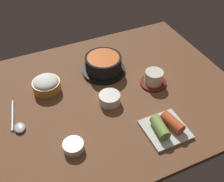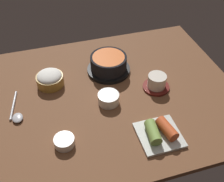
{
  "view_description": "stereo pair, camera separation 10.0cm",
  "coord_description": "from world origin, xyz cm",
  "px_view_note": "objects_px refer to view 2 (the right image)",
  "views": [
    {
      "loc": [
        -28.15,
        -68.4,
        73.41
      ],
      "look_at": [
        2.0,
        -2.0,
        5.0
      ],
      "focal_mm": 44.01,
      "sensor_mm": 36.0,
      "label": 1
    },
    {
      "loc": [
        -18.8,
        -71.9,
        73.41
      ],
      "look_at": [
        2.0,
        -2.0,
        5.0
      ],
      "focal_mm": 44.01,
      "sensor_mm": 36.0,
      "label": 2
    }
  ],
  "objects_px": {
    "tea_cup_with_saucer": "(157,82)",
    "banchan_cup_center": "(110,98)",
    "rice_bowl": "(50,79)",
    "spoon": "(16,114)",
    "stone_pot": "(109,64)",
    "kimchi_plate": "(160,132)",
    "side_bowl_near": "(64,141)"
  },
  "relations": [
    {
      "from": "stone_pot",
      "to": "kimchi_plate",
      "type": "bearing_deg",
      "value": -80.21
    },
    {
      "from": "tea_cup_with_saucer",
      "to": "spoon",
      "type": "relative_size",
      "value": 0.63
    },
    {
      "from": "tea_cup_with_saucer",
      "to": "spoon",
      "type": "distance_m",
      "value": 0.52
    },
    {
      "from": "rice_bowl",
      "to": "kimchi_plate",
      "type": "bearing_deg",
      "value": -49.31
    },
    {
      "from": "stone_pot",
      "to": "tea_cup_with_saucer",
      "type": "distance_m",
      "value": 0.21
    },
    {
      "from": "tea_cup_with_saucer",
      "to": "banchan_cup_center",
      "type": "xyz_separation_m",
      "value": [
        -0.19,
        -0.02,
        -0.01
      ]
    },
    {
      "from": "stone_pot",
      "to": "tea_cup_with_saucer",
      "type": "bearing_deg",
      "value": -45.84
    },
    {
      "from": "side_bowl_near",
      "to": "spoon",
      "type": "distance_m",
      "value": 0.22
    },
    {
      "from": "rice_bowl",
      "to": "spoon",
      "type": "relative_size",
      "value": 0.64
    },
    {
      "from": "spoon",
      "to": "side_bowl_near",
      "type": "bearing_deg",
      "value": -50.32
    },
    {
      "from": "stone_pot",
      "to": "spoon",
      "type": "bearing_deg",
      "value": -158.95
    },
    {
      "from": "rice_bowl",
      "to": "banchan_cup_center",
      "type": "relative_size",
      "value": 1.34
    },
    {
      "from": "rice_bowl",
      "to": "side_bowl_near",
      "type": "height_order",
      "value": "rice_bowl"
    },
    {
      "from": "tea_cup_with_saucer",
      "to": "kimchi_plate",
      "type": "bearing_deg",
      "value": -110.81
    },
    {
      "from": "kimchi_plate",
      "to": "tea_cup_with_saucer",
      "type": "bearing_deg",
      "value": 69.19
    },
    {
      "from": "rice_bowl",
      "to": "side_bowl_near",
      "type": "relative_size",
      "value": 1.59
    },
    {
      "from": "rice_bowl",
      "to": "spoon",
      "type": "distance_m",
      "value": 0.19
    },
    {
      "from": "kimchi_plate",
      "to": "spoon",
      "type": "height_order",
      "value": "kimchi_plate"
    },
    {
      "from": "rice_bowl",
      "to": "tea_cup_with_saucer",
      "type": "xyz_separation_m",
      "value": [
        0.39,
        -0.13,
        -0.0
      ]
    },
    {
      "from": "tea_cup_with_saucer",
      "to": "stone_pot",
      "type": "bearing_deg",
      "value": 134.16
    },
    {
      "from": "stone_pot",
      "to": "side_bowl_near",
      "type": "relative_size",
      "value": 2.7
    },
    {
      "from": "rice_bowl",
      "to": "tea_cup_with_saucer",
      "type": "bearing_deg",
      "value": -19.26
    },
    {
      "from": "stone_pot",
      "to": "kimchi_plate",
      "type": "distance_m",
      "value": 0.37
    },
    {
      "from": "tea_cup_with_saucer",
      "to": "side_bowl_near",
      "type": "distance_m",
      "value": 0.41
    },
    {
      "from": "spoon",
      "to": "tea_cup_with_saucer",
      "type": "bearing_deg",
      "value": -0.71
    },
    {
      "from": "stone_pot",
      "to": "side_bowl_near",
      "type": "distance_m",
      "value": 0.39
    },
    {
      "from": "rice_bowl",
      "to": "spoon",
      "type": "height_order",
      "value": "rice_bowl"
    },
    {
      "from": "stone_pot",
      "to": "side_bowl_near",
      "type": "xyz_separation_m",
      "value": [
        -0.23,
        -0.31,
        -0.02
      ]
    },
    {
      "from": "rice_bowl",
      "to": "tea_cup_with_saucer",
      "type": "distance_m",
      "value": 0.41
    },
    {
      "from": "kimchi_plate",
      "to": "spoon",
      "type": "xyz_separation_m",
      "value": [
        -0.44,
        0.22,
        -0.01
      ]
    },
    {
      "from": "tea_cup_with_saucer",
      "to": "kimchi_plate",
      "type": "distance_m",
      "value": 0.23
    },
    {
      "from": "stone_pot",
      "to": "spoon",
      "type": "xyz_separation_m",
      "value": [
        -0.37,
        -0.14,
        -0.03
      ]
    }
  ]
}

